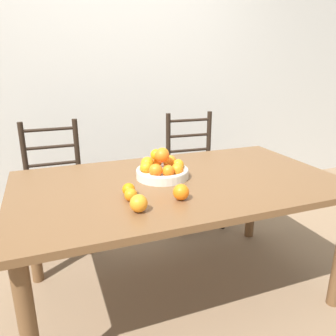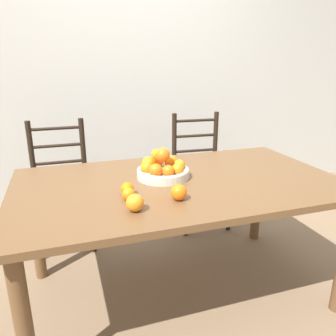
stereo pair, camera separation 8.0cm
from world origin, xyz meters
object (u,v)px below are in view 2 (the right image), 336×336
orange_loose_0 (127,189)px  orange_loose_2 (129,194)px  chair_left (61,185)px  orange_loose_3 (135,203)px  fruit_bowl (163,168)px  chair_right (200,171)px  orange_loose_1 (179,192)px

orange_loose_0 → orange_loose_2: bearing=-96.1°
chair_left → orange_loose_0: bearing=-71.6°
orange_loose_3 → orange_loose_0: bearing=88.5°
fruit_bowl → chair_right: chair_right is taller
chair_left → chair_right: same height
orange_loose_1 → chair_left: 1.26m
orange_loose_0 → orange_loose_3: (-0.01, -0.19, 0.01)m
orange_loose_1 → chair_right: bearing=61.5°
orange_loose_1 → fruit_bowl: bearing=86.0°
chair_right → orange_loose_3: bearing=-121.8°
fruit_bowl → orange_loose_2: size_ratio=4.75×
chair_right → orange_loose_1: bearing=-114.9°
orange_loose_0 → chair_right: bearing=49.6°
fruit_bowl → chair_left: size_ratio=0.31×
orange_loose_0 → fruit_bowl: bearing=38.3°
orange_loose_3 → chair_left: size_ratio=0.08×
chair_left → orange_loose_3: bearing=-74.8°
fruit_bowl → orange_loose_3: (-0.25, -0.39, -0.01)m
fruit_bowl → orange_loose_2: bearing=-133.9°
orange_loose_0 → chair_left: chair_left is taller
fruit_bowl → orange_loose_1: bearing=-94.0°
orange_loose_3 → chair_right: chair_right is taller
orange_loose_1 → chair_left: size_ratio=0.08×
orange_loose_2 → orange_loose_3: bearing=-89.1°
orange_loose_0 → chair_left: (-0.32, 0.96, -0.29)m
orange_loose_0 → chair_left: 1.05m
orange_loose_0 → chair_left: bearing=108.6°
orange_loose_0 → orange_loose_1: size_ratio=0.81×
orange_loose_2 → orange_loose_0: bearing=83.9°
orange_loose_0 → chair_right: (0.81, 0.96, -0.29)m
orange_loose_3 → chair_left: 1.23m
orange_loose_0 → orange_loose_2: 0.07m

